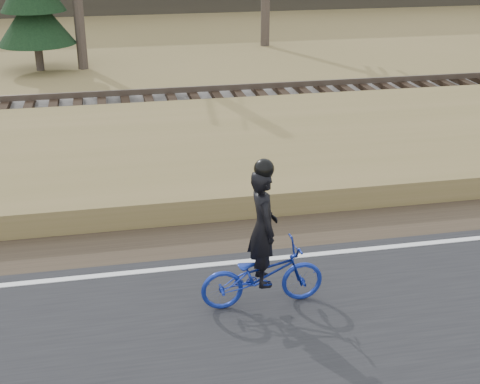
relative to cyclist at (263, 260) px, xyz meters
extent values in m
plane|color=olive|center=(-0.80, 1.00, -0.73)|extent=(120.00, 120.00, 0.00)
cube|color=black|center=(-0.80, -1.50, -0.70)|extent=(120.00, 6.00, 0.06)
cube|color=silver|center=(-0.80, 1.20, -0.66)|extent=(120.00, 0.12, 0.01)
cube|color=#473A2B|center=(-0.80, 2.20, -0.71)|extent=(120.00, 1.60, 0.04)
cube|color=olive|center=(-0.80, 5.20, -0.51)|extent=(120.00, 5.00, 0.44)
cube|color=slate|center=(-0.80, 9.00, -0.50)|extent=(120.00, 3.00, 0.45)
cube|color=black|center=(-0.80, 9.00, -0.21)|extent=(120.00, 2.40, 0.14)
cube|color=brown|center=(-0.80, 8.28, -0.06)|extent=(120.00, 0.07, 0.15)
cube|color=brown|center=(-0.80, 9.72, -0.06)|extent=(120.00, 0.07, 0.15)
imported|color=navy|center=(0.00, 0.00, -0.22)|extent=(1.70, 0.62, 0.89)
imported|color=black|center=(0.00, 0.00, 0.48)|extent=(0.39, 0.59, 1.60)
sphere|color=black|center=(0.00, 0.00, 1.31)|extent=(0.26, 0.26, 0.26)
cylinder|color=#4B3F37|center=(-4.02, 16.13, -0.13)|extent=(0.28, 0.28, 1.19)
cone|color=black|center=(-4.02, 16.13, 1.03)|extent=(2.60, 2.60, 1.74)
camera|label=1|loc=(-1.88, -7.65, 4.29)|focal=50.00mm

